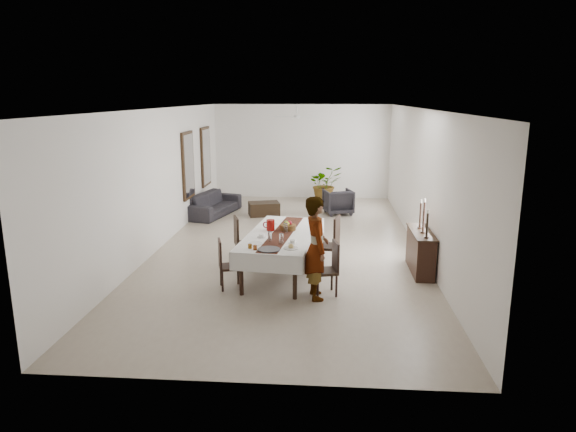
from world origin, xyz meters
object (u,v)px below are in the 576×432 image
(red_pitcher, at_px, (271,225))
(woman, at_px, (316,248))
(sofa, at_px, (213,204))
(dining_table_top, at_px, (282,235))
(sideboard_body, at_px, (420,252))

(red_pitcher, height_order, woman, woman)
(woman, distance_m, sofa, 7.05)
(dining_table_top, xyz_separation_m, woman, (0.69, -1.20, 0.11))
(dining_table_top, bearing_deg, woman, -53.14)
(dining_table_top, bearing_deg, red_pitcher, 149.04)
(dining_table_top, distance_m, sideboard_body, 2.81)
(dining_table_top, distance_m, sofa, 5.66)
(sideboard_body, distance_m, sofa, 7.08)
(dining_table_top, distance_m, red_pitcher, 0.35)
(red_pitcher, bearing_deg, sideboard_body, 2.55)
(dining_table_top, relative_size, sideboard_body, 1.94)
(sideboard_body, bearing_deg, dining_table_top, -173.17)
(woman, distance_m, sideboard_body, 2.62)
(woman, bearing_deg, sideboard_body, -65.66)
(dining_table_top, bearing_deg, sofa, 123.19)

